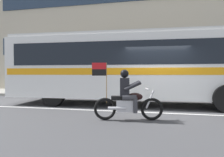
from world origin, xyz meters
name	(u,v)px	position (x,y,z in m)	size (l,w,h in m)	color
ground_plane	(157,110)	(0.00, 0.00, 0.00)	(60.00, 60.00, 0.00)	#3D3D3F
sidewalk_curb	(158,95)	(0.00, 5.10, 0.07)	(28.00, 3.80, 0.15)	gray
lane_center_stripe	(157,113)	(0.00, -0.60, 0.00)	(26.60, 0.14, 0.01)	silver
office_building_facade	(159,21)	(0.00, 7.39, 5.33)	(28.00, 0.89, 10.64)	#B2A893
transit_bus	(140,64)	(-0.77, 1.19, 1.88)	(12.07, 3.02, 3.22)	white
motorcycle_with_rider	(128,99)	(-0.87, -2.01, 0.67)	(2.16, 0.76, 1.78)	black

